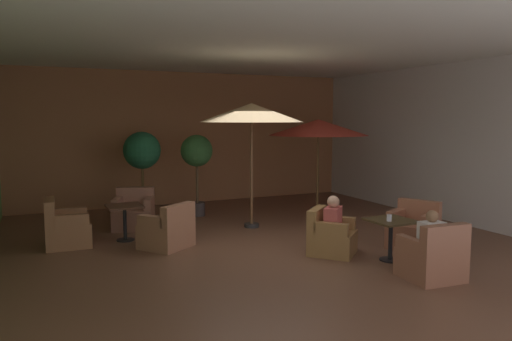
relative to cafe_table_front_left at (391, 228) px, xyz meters
name	(u,v)px	position (x,y,z in m)	size (l,w,h in m)	color
ground_plane	(267,245)	(-1.41, 1.78, -0.55)	(9.55, 10.13, 0.02)	brown
wall_back_brick	(189,138)	(-1.41, 6.81, 1.26)	(9.55, 0.08, 3.60)	#A26640
wall_right_plain	(458,143)	(3.33, 1.78, 1.26)	(0.08, 10.13, 3.60)	silver
ceiling_slab	(268,47)	(-1.41, 1.78, 3.09)	(9.55, 10.13, 0.06)	silver
cafe_table_front_left	(391,228)	(0.00, 0.00, 0.00)	(0.70, 0.70, 0.69)	black
armchair_front_left_north	(414,230)	(0.91, 0.45, -0.22)	(0.98, 1.01, 0.85)	#9A5D41
armchair_front_left_east	(330,237)	(-0.69, 0.75, -0.24)	(1.02, 1.02, 0.79)	olive
armchair_front_left_south	(433,259)	(-0.07, -1.02, -0.23)	(0.82, 0.80, 0.87)	#935B42
cafe_table_front_right	(125,213)	(-3.79, 3.17, -0.01)	(0.66, 0.66, 0.69)	black
armchair_front_right_north	(168,231)	(-3.17, 2.31, -0.23)	(1.08, 1.07, 0.83)	#9F674A
armchair_front_right_east	(134,213)	(-3.44, 4.17, -0.22)	(1.02, 0.99, 0.85)	#97604C
armchair_front_right_south	(66,229)	(-4.85, 3.20, -0.22)	(0.81, 0.81, 0.90)	#905D3A
patio_umbrella_tall_red	(318,128)	(1.19, 4.23, 1.57)	(2.49, 2.49, 2.33)	#2D2D2D
patio_umbrella_center_beige	(251,113)	(-1.09, 3.23, 1.91)	(2.20, 2.20, 2.67)	#2D2D2D
potted_tree_left_corner	(197,156)	(-1.80, 4.88, 0.91)	(0.76, 0.76, 1.96)	#3E3534
potted_tree_mid_left	(142,157)	(-3.03, 5.21, 0.90)	(0.88, 0.88, 2.04)	#AC6C41
patron_blue_shirt	(333,216)	(-0.66, 0.72, 0.13)	(0.45, 0.44, 0.63)	#BA4D47
patron_by_window	(431,234)	(-0.07, -0.97, 0.13)	(0.36, 0.27, 0.60)	silver
iced_drink_cup	(389,218)	(-0.11, -0.09, 0.20)	(0.08, 0.08, 0.11)	white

